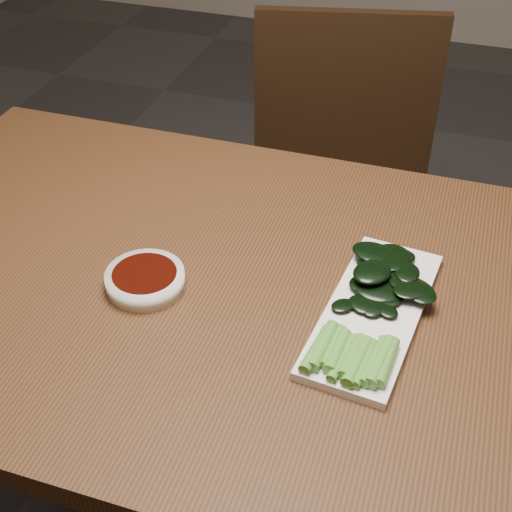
{
  "coord_description": "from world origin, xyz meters",
  "views": [
    {
      "loc": [
        0.23,
        -0.77,
        1.46
      ],
      "look_at": [
        -0.04,
        0.06,
        0.76
      ],
      "focal_mm": 50.0,
      "sensor_mm": 36.0,
      "label": 1
    }
  ],
  "objects_px": {
    "chair_far": "(340,191)",
    "gai_lan": "(374,304)",
    "serving_plate": "(373,313)",
    "sauce_bowl": "(145,280)",
    "table": "(266,322)"
  },
  "relations": [
    {
      "from": "table",
      "to": "sauce_bowl",
      "type": "xyz_separation_m",
      "value": [
        -0.17,
        -0.05,
        0.09
      ]
    },
    {
      "from": "serving_plate",
      "to": "gai_lan",
      "type": "xyz_separation_m",
      "value": [
        -0.0,
        -0.0,
        0.02
      ]
    },
    {
      "from": "chair_far",
      "to": "gai_lan",
      "type": "height_order",
      "value": "chair_far"
    },
    {
      "from": "table",
      "to": "serving_plate",
      "type": "bearing_deg",
      "value": -4.13
    },
    {
      "from": "table",
      "to": "serving_plate",
      "type": "xyz_separation_m",
      "value": [
        0.16,
        -0.01,
        0.08
      ]
    },
    {
      "from": "table",
      "to": "serving_plate",
      "type": "distance_m",
      "value": 0.18
    },
    {
      "from": "table",
      "to": "sauce_bowl",
      "type": "distance_m",
      "value": 0.2
    },
    {
      "from": "table",
      "to": "sauce_bowl",
      "type": "relative_size",
      "value": 11.73
    },
    {
      "from": "sauce_bowl",
      "to": "serving_plate",
      "type": "xyz_separation_m",
      "value": [
        0.34,
        0.04,
        -0.01
      ]
    },
    {
      "from": "gai_lan",
      "to": "serving_plate",
      "type": "bearing_deg",
      "value": 16.17
    },
    {
      "from": "table",
      "to": "gai_lan",
      "type": "distance_m",
      "value": 0.19
    },
    {
      "from": "table",
      "to": "gai_lan",
      "type": "xyz_separation_m",
      "value": [
        0.16,
        -0.01,
        0.1
      ]
    },
    {
      "from": "sauce_bowl",
      "to": "gai_lan",
      "type": "height_order",
      "value": "gai_lan"
    },
    {
      "from": "table",
      "to": "gai_lan",
      "type": "bearing_deg",
      "value": -4.26
    },
    {
      "from": "chair_far",
      "to": "gai_lan",
      "type": "distance_m",
      "value": 0.78
    }
  ]
}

